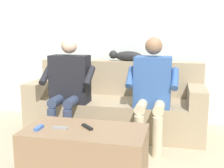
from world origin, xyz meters
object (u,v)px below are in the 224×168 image
object	(u,v)px
coffee_table	(85,153)
remote_blue	(39,128)
person_left_seated	(152,86)
remote_gray	(60,128)
person_right_seated	(68,83)
remote_black	(87,127)
couch	(116,106)
cat_on_backrest	(126,56)

from	to	relation	value
coffee_table	remote_blue	world-z (taller)	remote_blue
person_left_seated	remote_gray	world-z (taller)	person_left_seated
person_right_seated	remote_black	size ratio (longest dim) A/B	7.85
couch	cat_on_backrest	bearing A→B (deg)	-108.62
cat_on_backrest	remote_blue	distance (m)	1.66
couch	person_left_seated	distance (m)	0.68
couch	person_left_seated	bearing A→B (deg)	143.90
remote_blue	person_left_seated	bearing A→B (deg)	-40.52
coffee_table	person_right_seated	bearing A→B (deg)	-60.49
person_right_seated	remote_gray	world-z (taller)	person_right_seated
cat_on_backrest	remote_blue	size ratio (longest dim) A/B	5.22
cat_on_backrest	remote_gray	world-z (taller)	cat_on_backrest
person_left_seated	couch	bearing A→B (deg)	-36.10
remote_blue	remote_black	bearing A→B (deg)	-72.13
person_right_seated	remote_gray	bearing A→B (deg)	107.18
person_left_seated	person_right_seated	distance (m)	0.95
person_right_seated	remote_black	distance (m)	0.97
person_left_seated	remote_blue	distance (m)	1.29
cat_on_backrest	remote_gray	bearing A→B (deg)	79.35
couch	remote_black	xyz separation A→B (m)	(-0.01, 1.18, 0.13)
remote_black	remote_gray	distance (m)	0.22
person_left_seated	remote_black	distance (m)	0.98
remote_gray	cat_on_backrest	bearing A→B (deg)	77.46
coffee_table	person_left_seated	xyz separation A→B (m)	(-0.47, -0.86, 0.43)
couch	remote_blue	world-z (taller)	couch
person_left_seated	remote_gray	bearing A→B (deg)	53.38
remote_gray	remote_blue	bearing A→B (deg)	-167.23
person_right_seated	remote_black	world-z (taller)	person_right_seated
couch	cat_on_backrest	world-z (taller)	cat_on_backrest
couch	remote_blue	xyz separation A→B (m)	(0.37, 1.29, 0.13)
coffee_table	remote_blue	size ratio (longest dim) A/B	9.05
cat_on_backrest	remote_blue	bearing A→B (deg)	73.68
couch	person_left_seated	xyz separation A→B (m)	(-0.47, 0.34, 0.34)
person_left_seated	cat_on_backrest	bearing A→B (deg)	-55.73
coffee_table	person_right_seated	world-z (taller)	person_right_seated
person_right_seated	remote_gray	xyz separation A→B (m)	(-0.27, 0.88, -0.21)
remote_blue	couch	bearing A→B (deg)	-14.87
couch	person_right_seated	size ratio (longest dim) A/B	1.82
remote_gray	remote_blue	xyz separation A→B (m)	(0.17, 0.04, 0.00)
person_left_seated	cat_on_backrest	distance (m)	0.75
couch	person_right_seated	bearing A→B (deg)	37.91
coffee_table	cat_on_backrest	size ratio (longest dim) A/B	1.74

